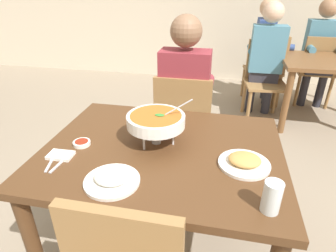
% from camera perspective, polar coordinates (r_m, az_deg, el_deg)
% --- Properties ---
extents(ground_plane, '(16.00, 16.00, 0.00)m').
position_cam_1_polar(ground_plane, '(1.96, -0.96, -23.05)').
color(ground_plane, gray).
extents(dining_table_main, '(1.22, 0.95, 0.74)m').
position_cam_1_polar(dining_table_main, '(1.52, -1.15, -7.73)').
color(dining_table_main, '#51331C').
rests_on(dining_table_main, ground_plane).
extents(chair_diner_main, '(0.44, 0.44, 0.90)m').
position_cam_1_polar(chair_diner_main, '(2.23, 3.18, 0.78)').
color(chair_diner_main, olive).
rests_on(chair_diner_main, ground_plane).
extents(diner_main, '(0.40, 0.45, 1.31)m').
position_cam_1_polar(diner_main, '(2.17, 3.48, 6.75)').
color(diner_main, '#2D2D38').
rests_on(diner_main, ground_plane).
extents(curry_bowl, '(0.33, 0.30, 0.26)m').
position_cam_1_polar(curry_bowl, '(1.45, -2.44, 1.05)').
color(curry_bowl, silver).
rests_on(curry_bowl, dining_table_main).
extents(rice_plate, '(0.24, 0.24, 0.06)m').
position_cam_1_polar(rice_plate, '(1.25, -11.23, -10.37)').
color(rice_plate, white).
rests_on(rice_plate, dining_table_main).
extents(appetizer_plate, '(0.24, 0.24, 0.06)m').
position_cam_1_polar(appetizer_plate, '(1.37, 15.11, -6.96)').
color(appetizer_plate, white).
rests_on(appetizer_plate, dining_table_main).
extents(sauce_dish, '(0.09, 0.09, 0.02)m').
position_cam_1_polar(sauce_dish, '(1.55, -16.96, -3.28)').
color(sauce_dish, white).
rests_on(sauce_dish, dining_table_main).
extents(napkin_folded, '(0.12, 0.08, 0.02)m').
position_cam_1_polar(napkin_folded, '(1.49, -20.78, -5.52)').
color(napkin_folded, white).
rests_on(napkin_folded, dining_table_main).
extents(fork_utensil, '(0.06, 0.17, 0.01)m').
position_cam_1_polar(fork_utensil, '(1.47, -22.41, -6.56)').
color(fork_utensil, silver).
rests_on(fork_utensil, dining_table_main).
extents(spoon_utensil, '(0.03, 0.17, 0.01)m').
position_cam_1_polar(spoon_utensil, '(1.44, -20.73, -6.87)').
color(spoon_utensil, silver).
rests_on(spoon_utensil, dining_table_main).
extents(drink_glass, '(0.07, 0.07, 0.13)m').
position_cam_1_polar(drink_glass, '(1.14, 20.10, -13.52)').
color(drink_glass, silver).
rests_on(drink_glass, dining_table_main).
extents(dining_table_far, '(1.00, 0.80, 0.74)m').
position_cam_1_polar(dining_table_far, '(3.58, 29.53, 9.42)').
color(dining_table_far, brown).
rests_on(dining_table_far, ground_plane).
extents(chair_bg_left, '(0.48, 0.48, 0.90)m').
position_cam_1_polar(chair_bg_left, '(3.52, 18.90, 9.53)').
color(chair_bg_left, olive).
rests_on(chair_bg_left, ground_plane).
extents(chair_bg_middle, '(0.45, 0.45, 0.90)m').
position_cam_1_polar(chair_bg_middle, '(4.13, 27.76, 10.40)').
color(chair_bg_middle, olive).
rests_on(chair_bg_middle, ground_plane).
extents(chair_bg_right, '(0.50, 0.50, 0.90)m').
position_cam_1_polar(chair_bg_right, '(4.00, 19.95, 11.46)').
color(chair_bg_right, olive).
rests_on(chair_bg_right, ground_plane).
extents(patron_bg_left, '(0.40, 0.45, 1.31)m').
position_cam_1_polar(patron_bg_left, '(3.48, 19.13, 13.38)').
color(patron_bg_left, '#2D2D38').
rests_on(patron_bg_left, ground_plane).
extents(patron_bg_middle, '(0.40, 0.45, 1.31)m').
position_cam_1_polar(patron_bg_middle, '(4.12, 28.30, 13.69)').
color(patron_bg_middle, '#2D2D38').
rests_on(patron_bg_middle, ground_plane).
extents(patron_bg_right, '(0.45, 0.40, 1.31)m').
position_cam_1_polar(patron_bg_right, '(3.97, 19.19, 14.98)').
color(patron_bg_right, '#2D2D38').
rests_on(patron_bg_right, ground_plane).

